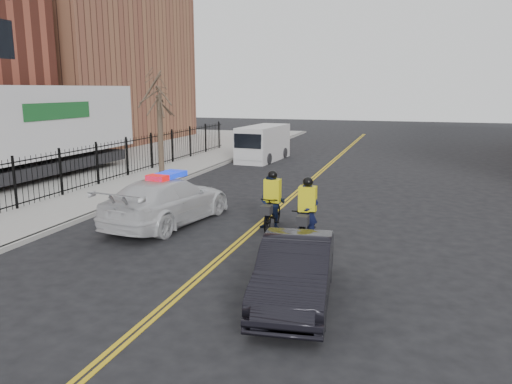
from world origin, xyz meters
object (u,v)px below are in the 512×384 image
object	(u,v)px
police_cruiser	(168,201)
dark_sedan	(295,271)
cargo_van	(262,144)
semi_trailer	(16,129)
cyclist_near	(307,219)
cyclist_far	(272,206)

from	to	relation	value
police_cruiser	dark_sedan	bearing A→B (deg)	146.50
cargo_van	semi_trailer	world-z (taller)	semi_trailer
cargo_van	semi_trailer	bearing A→B (deg)	-124.48
dark_sedan	police_cruiser	bearing A→B (deg)	131.83
police_cruiser	dark_sedan	world-z (taller)	police_cruiser
police_cruiser	cyclist_near	bearing A→B (deg)	-178.22
cyclist_near	cargo_van	bearing A→B (deg)	109.94
cargo_van	semi_trailer	xyz separation A→B (m)	(-8.76, -10.98, 1.56)
semi_trailer	cyclist_far	xyz separation A→B (m)	(13.63, -4.01, -1.86)
dark_sedan	cyclist_far	world-z (taller)	cyclist_far
cargo_van	police_cruiser	bearing A→B (deg)	-80.90
cargo_van	cyclist_far	xyz separation A→B (m)	(4.87, -14.99, -0.30)
dark_sedan	cargo_van	distance (m)	21.36
cyclist_near	cyclist_far	world-z (taller)	cyclist_near
police_cruiser	cargo_van	xyz separation A→B (m)	(-1.35, 15.37, 0.27)
cargo_van	cyclist_near	bearing A→B (deg)	-64.58
police_cruiser	cyclist_near	world-z (taller)	cyclist_near
cyclist_near	cyclist_far	size ratio (longest dim) A/B	1.03
cargo_van	semi_trailer	size ratio (longest dim) A/B	0.36
cyclist_near	semi_trailer	bearing A→B (deg)	160.45
cargo_van	cyclist_far	world-z (taller)	cargo_van
semi_trailer	cyclist_near	distance (m)	15.86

